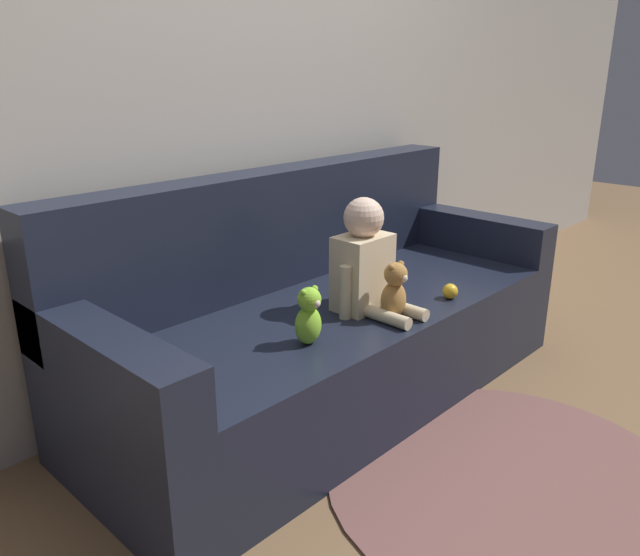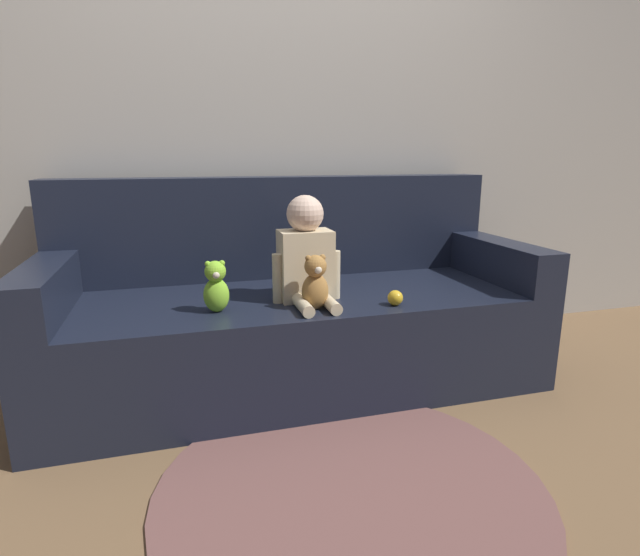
{
  "view_description": "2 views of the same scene",
  "coord_description": "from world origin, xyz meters",
  "px_view_note": "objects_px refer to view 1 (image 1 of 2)",
  "views": [
    {
      "loc": [
        -1.77,
        -1.6,
        1.35
      ],
      "look_at": [
        -0.08,
        0.01,
        0.55
      ],
      "focal_mm": 35.0,
      "sensor_mm": 36.0,
      "label": 1
    },
    {
      "loc": [
        -0.51,
        -2.14,
        1.04
      ],
      "look_at": [
        0.08,
        -0.11,
        0.52
      ],
      "focal_mm": 28.0,
      "sensor_mm": 36.0,
      "label": 2
    }
  ],
  "objects_px": {
    "teddy_bear_brown": "(394,291)",
    "toy_ball": "(450,291)",
    "person_baby": "(365,263)",
    "couch": "(325,322)",
    "plush_toy_side": "(309,316)"
  },
  "relations": [
    {
      "from": "person_baby",
      "to": "plush_toy_side",
      "type": "distance_m",
      "value": 0.4
    },
    {
      "from": "couch",
      "to": "toy_ball",
      "type": "distance_m",
      "value": 0.54
    },
    {
      "from": "person_baby",
      "to": "teddy_bear_brown",
      "type": "bearing_deg",
      "value": -90.09
    },
    {
      "from": "plush_toy_side",
      "to": "couch",
      "type": "bearing_deg",
      "value": 36.48
    },
    {
      "from": "couch",
      "to": "plush_toy_side",
      "type": "bearing_deg",
      "value": -143.52
    },
    {
      "from": "toy_ball",
      "to": "couch",
      "type": "bearing_deg",
      "value": 130.8
    },
    {
      "from": "plush_toy_side",
      "to": "toy_ball",
      "type": "distance_m",
      "value": 0.73
    },
    {
      "from": "person_baby",
      "to": "teddy_bear_brown",
      "type": "distance_m",
      "value": 0.17
    },
    {
      "from": "couch",
      "to": "teddy_bear_brown",
      "type": "distance_m",
      "value": 0.42
    },
    {
      "from": "teddy_bear_brown",
      "to": "toy_ball",
      "type": "distance_m",
      "value": 0.34
    },
    {
      "from": "person_baby",
      "to": "toy_ball",
      "type": "height_order",
      "value": "person_baby"
    },
    {
      "from": "teddy_bear_brown",
      "to": "plush_toy_side",
      "type": "height_order",
      "value": "teddy_bear_brown"
    },
    {
      "from": "teddy_bear_brown",
      "to": "toy_ball",
      "type": "xyz_separation_m",
      "value": [
        0.33,
        -0.04,
        -0.08
      ]
    },
    {
      "from": "teddy_bear_brown",
      "to": "toy_ball",
      "type": "height_order",
      "value": "teddy_bear_brown"
    },
    {
      "from": "teddy_bear_brown",
      "to": "plush_toy_side",
      "type": "relative_size",
      "value": 1.08
    }
  ]
}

